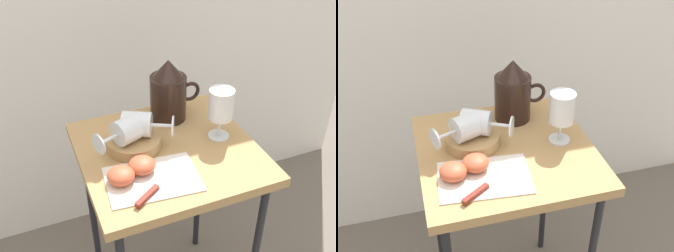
% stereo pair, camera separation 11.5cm
% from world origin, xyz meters
% --- Properties ---
extents(curtain_drape, '(2.40, 0.03, 1.95)m').
position_xyz_m(curtain_drape, '(0.00, 0.57, 0.97)').
color(curtain_drape, silver).
rests_on(curtain_drape, ground_plane).
extents(table, '(0.51, 0.49, 0.73)m').
position_xyz_m(table, '(0.00, 0.00, 0.65)').
color(table, '#AD8451').
rests_on(table, ground_plane).
extents(linen_napkin, '(0.26, 0.19, 0.00)m').
position_xyz_m(linen_napkin, '(-0.09, -0.11, 0.73)').
color(linen_napkin, silver).
rests_on(linen_napkin, table).
extents(basket_tray, '(0.16, 0.16, 0.03)m').
position_xyz_m(basket_tray, '(-0.09, 0.05, 0.75)').
color(basket_tray, '#AD8451').
rests_on(basket_tray, table).
extents(pitcher, '(0.17, 0.12, 0.20)m').
position_xyz_m(pitcher, '(0.07, 0.16, 0.81)').
color(pitcher, black).
rests_on(pitcher, table).
extents(wine_glass_upright, '(0.07, 0.07, 0.16)m').
position_xyz_m(wine_glass_upright, '(0.17, 0.00, 0.84)').
color(wine_glass_upright, silver).
rests_on(wine_glass_upright, table).
extents(wine_glass_tipped_near, '(0.16, 0.12, 0.07)m').
position_xyz_m(wine_glass_tipped_near, '(-0.11, 0.04, 0.80)').
color(wine_glass_tipped_near, silver).
rests_on(wine_glass_tipped_near, basket_tray).
extents(wine_glass_tipped_far, '(0.16, 0.13, 0.07)m').
position_xyz_m(wine_glass_tipped_far, '(-0.07, 0.05, 0.80)').
color(wine_glass_tipped_far, silver).
rests_on(wine_glass_tipped_far, basket_tray).
extents(apple_half_left, '(0.07, 0.07, 0.04)m').
position_xyz_m(apple_half_left, '(-0.17, -0.09, 0.76)').
color(apple_half_left, '#C15133').
rests_on(apple_half_left, linen_napkin).
extents(apple_half_right, '(0.07, 0.07, 0.04)m').
position_xyz_m(apple_half_right, '(-0.10, -0.07, 0.76)').
color(apple_half_right, '#C15133').
rests_on(apple_half_right, linen_napkin).
extents(knife, '(0.19, 0.14, 0.01)m').
position_xyz_m(knife, '(-0.10, -0.15, 0.74)').
color(knife, silver).
rests_on(knife, linen_napkin).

